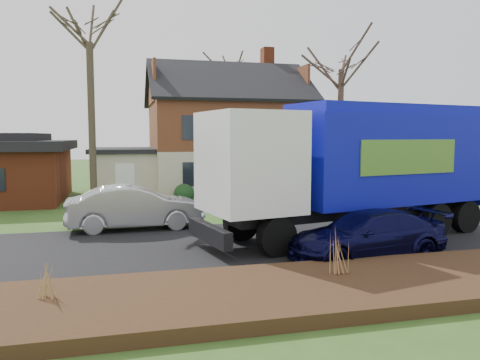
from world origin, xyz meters
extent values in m
plane|color=#2E511B|center=(0.00, 0.00, 0.00)|extent=(120.00, 120.00, 0.00)
cube|color=black|center=(0.00, 0.00, 0.01)|extent=(80.00, 7.00, 0.02)
cube|color=black|center=(0.00, -5.30, 0.15)|extent=(80.00, 3.50, 0.30)
cube|color=beige|center=(2.00, 14.00, 1.35)|extent=(9.00, 7.50, 2.70)
cube|color=#502A17|center=(2.00, 14.00, 4.10)|extent=(9.00, 7.50, 2.80)
cube|color=brown|center=(5.00, 15.00, 8.46)|extent=(0.70, 0.90, 1.60)
cube|color=beige|center=(-4.20, 13.50, 1.30)|extent=(3.50, 5.50, 2.60)
cube|color=black|center=(-4.20, 13.50, 2.72)|extent=(3.90, 5.90, 0.24)
cylinder|color=black|center=(0.05, -1.85, 0.59)|extent=(1.25, 0.63, 1.19)
cylinder|color=black|center=(-0.43, 0.50, 0.59)|extent=(1.25, 0.63, 1.19)
cylinder|color=black|center=(6.44, -0.54, 0.59)|extent=(1.25, 0.63, 1.19)
cylinder|color=black|center=(5.95, 1.82, 0.59)|extent=(1.25, 0.63, 1.19)
cylinder|color=black|center=(7.89, -0.24, 0.59)|extent=(1.25, 0.63, 1.19)
cylinder|color=black|center=(7.41, 2.12, 0.59)|extent=(1.25, 0.63, 1.19)
cube|color=black|center=(3.73, 0.13, 0.97)|extent=(9.91, 3.32, 0.40)
cube|color=white|center=(-0.47, -0.73, 2.75)|extent=(3.15, 3.33, 3.09)
cube|color=black|center=(-1.70, -0.98, 2.92)|extent=(0.60, 2.48, 1.03)
cube|color=black|center=(-1.82, -1.01, 0.63)|extent=(0.86, 2.86, 0.51)
cube|color=#0D11A3|center=(4.79, 0.35, 2.75)|extent=(7.63, 4.25, 3.09)
cube|color=#0D11A3|center=(4.79, 0.35, 4.46)|extent=(7.23, 3.85, 0.34)
cube|color=#0D11A3|center=(8.44, 1.10, 2.63)|extent=(0.98, 2.94, 3.32)
cube|color=#50862B|center=(4.92, -1.10, 2.86)|extent=(4.04, 0.87, 1.14)
cube|color=#50862B|center=(4.33, 1.74, 2.86)|extent=(4.04, 0.87, 1.14)
imported|color=#A6AAAE|center=(-3.87, 3.41, 0.84)|extent=(5.16, 2.00, 1.68)
imported|color=black|center=(2.52, -2.69, 0.69)|extent=(4.92, 2.38, 1.38)
cylinder|color=#403726|center=(-5.67, 8.45, 3.94)|extent=(0.33, 0.33, 7.88)
cylinder|color=#453229|center=(7.77, 9.86, 3.65)|extent=(0.33, 0.33, 7.29)
cylinder|color=#463A2A|center=(4.24, 21.57, 4.28)|extent=(0.33, 0.33, 8.56)
cone|color=#A18047|center=(-5.85, -4.93, 0.70)|extent=(0.04, 0.04, 0.79)
cone|color=#A18047|center=(-5.99, -4.93, 0.70)|extent=(0.04, 0.04, 0.79)
cone|color=#A18047|center=(-5.72, -4.93, 0.70)|extent=(0.04, 0.04, 0.79)
cone|color=#A18047|center=(-5.85, -4.83, 0.70)|extent=(0.04, 0.04, 0.79)
cone|color=#A18047|center=(-5.85, -5.04, 0.70)|extent=(0.04, 0.04, 0.79)
cone|color=#9E7145|center=(0.62, -4.76, 0.84)|extent=(0.05, 0.05, 1.08)
cone|color=#9E7145|center=(0.45, -4.76, 0.84)|extent=(0.05, 0.05, 1.08)
cone|color=#9E7145|center=(0.79, -4.76, 0.84)|extent=(0.05, 0.05, 1.08)
cone|color=#9E7145|center=(0.62, -4.62, 0.84)|extent=(0.05, 0.05, 1.08)
cone|color=#9E7145|center=(0.62, -4.89, 0.84)|extent=(0.05, 0.05, 1.08)
camera|label=1|loc=(-4.29, -14.71, 3.55)|focal=35.00mm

